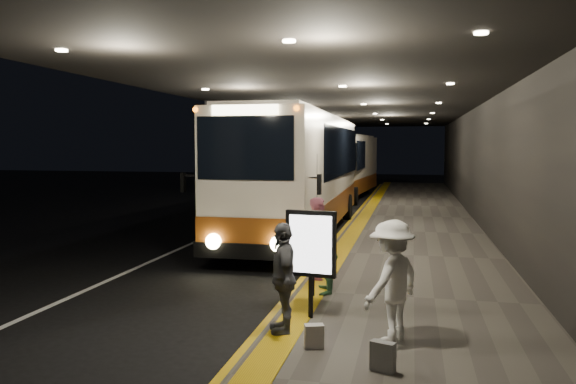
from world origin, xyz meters
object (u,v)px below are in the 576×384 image
(passenger_boarding, at_px, (319,238))
(info_sign, at_px, (311,246))
(bag_polka, at_px, (383,356))
(stanchion_post, at_px, (313,266))
(coach_main, at_px, (299,179))
(bag_plain, at_px, (314,336))
(coach_second, at_px, (343,169))
(passenger_waiting_white, at_px, (392,281))
(passenger_waiting_green, at_px, (322,253))
(passenger_waiting_grey, at_px, (283,278))

(passenger_boarding, distance_m, info_sign, 2.72)
(bag_polka, relative_size, stanchion_post, 0.33)
(coach_main, xyz_separation_m, bag_plain, (2.37, -10.68, -1.54))
(coach_second, xyz_separation_m, passenger_waiting_white, (3.52, -23.11, -0.64))
(coach_main, bearing_deg, bag_plain, -78.21)
(passenger_boarding, relative_size, bag_plain, 5.22)
(passenger_waiting_green, xyz_separation_m, passenger_waiting_white, (1.38, -2.33, 0.10))
(passenger_waiting_white, xyz_separation_m, bag_polka, (-0.06, -1.16, -0.69))
(coach_second, relative_size, bag_polka, 29.97)
(bag_plain, bearing_deg, passenger_boarding, 98.32)
(passenger_waiting_grey, xyz_separation_m, bag_plain, (0.57, -0.56, -0.67))
(coach_second, bearing_deg, bag_polka, -77.95)
(bag_polka, relative_size, bag_plain, 1.13)
(coach_main, distance_m, bag_polka, 11.87)
(bag_plain, bearing_deg, bag_polka, -31.89)
(bag_plain, height_order, info_sign, info_sign)
(info_sign, xyz_separation_m, stanchion_post, (-0.19, 1.30, -0.62))
(passenger_boarding, height_order, info_sign, info_sign)
(passenger_boarding, xyz_separation_m, passenger_waiting_white, (1.62, -3.46, 0.01))
(coach_second, relative_size, passenger_waiting_grey, 6.71)
(coach_second, bearing_deg, passenger_waiting_white, -77.40)
(passenger_boarding, xyz_separation_m, passenger_waiting_grey, (0.02, -3.45, -0.03))
(info_sign, bearing_deg, passenger_boarding, 103.13)
(coach_main, bearing_deg, passenger_waiting_grey, -80.63)
(coach_second, xyz_separation_m, passenger_waiting_green, (2.14, -20.78, -0.74))
(passenger_waiting_white, bearing_deg, passenger_boarding, -122.51)
(stanchion_post, bearing_deg, bag_polka, -65.89)
(coach_main, bearing_deg, coach_second, 89.77)
(bag_polka, bearing_deg, coach_main, 106.51)
(bag_polka, relative_size, info_sign, 0.21)
(passenger_waiting_grey, bearing_deg, passenger_waiting_green, 155.20)
(coach_main, relative_size, passenger_boarding, 7.22)
(coach_second, xyz_separation_m, info_sign, (2.19, -22.33, -0.32))
(passenger_waiting_grey, bearing_deg, coach_second, 165.56)
(stanchion_post, bearing_deg, passenger_waiting_grey, -92.68)
(passenger_waiting_white, distance_m, bag_plain, 1.37)
(coach_main, bearing_deg, passenger_boarding, -75.75)
(coach_main, relative_size, stanchion_post, 10.93)
(bag_plain, distance_m, info_sign, 1.70)
(passenger_waiting_grey, height_order, info_sign, info_sign)
(passenger_waiting_grey, distance_m, bag_polka, 2.04)
(coach_second, distance_m, info_sign, 22.44)
(passenger_waiting_grey, bearing_deg, stanchion_post, 158.16)
(passenger_waiting_green, distance_m, passenger_waiting_grey, 2.33)
(passenger_boarding, distance_m, stanchion_post, 1.42)
(info_sign, bearing_deg, bag_polka, -50.11)
(passenger_boarding, bearing_deg, bag_plain, -171.63)
(bag_polka, bearing_deg, passenger_waiting_white, 87.09)
(coach_second, distance_m, passenger_boarding, 19.75)
(coach_main, relative_size, info_sign, 7.07)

